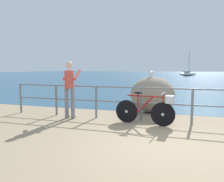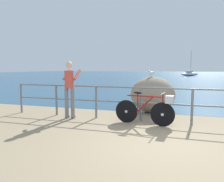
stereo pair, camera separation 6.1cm
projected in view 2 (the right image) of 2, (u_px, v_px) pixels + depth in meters
ground_plane at (177, 83)px, 23.41m from camera, size 120.00×120.00×0.10m
sea_surface at (179, 75)px, 50.21m from camera, size 120.00×90.00×0.01m
promenade_railing at (166, 101)px, 6.25m from camera, size 10.05×0.07×1.02m
bicycle at (149, 109)px, 6.04m from camera, size 1.69×0.48×0.92m
person_at_railing at (70, 87)px, 6.82m from camera, size 0.49×0.66×1.78m
breakwater_boulder_main at (153, 95)px, 7.82m from camera, size 1.57×1.57×1.27m
seagull at (151, 73)px, 7.79m from camera, size 0.24×0.32×0.23m
sailboat at (190, 74)px, 42.80m from camera, size 4.04×4.02×4.90m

